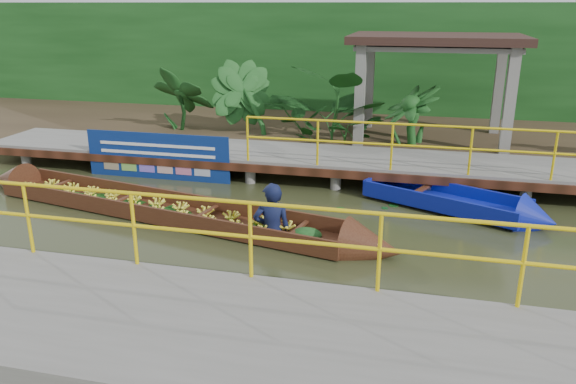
# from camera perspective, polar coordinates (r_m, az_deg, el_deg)

# --- Properties ---
(ground) EXTENTS (80.00, 80.00, 0.00)m
(ground) POSITION_cam_1_polar(r_m,az_deg,el_deg) (10.40, -2.95, -3.81)
(ground) COLOR #32341A
(ground) RESTS_ON ground
(land_strip) EXTENTS (30.00, 8.00, 0.45)m
(land_strip) POSITION_cam_1_polar(r_m,az_deg,el_deg) (17.34, 4.06, 6.12)
(land_strip) COLOR #322719
(land_strip) RESTS_ON ground
(far_dock) EXTENTS (16.00, 2.06, 1.66)m
(far_dock) POSITION_cam_1_polar(r_m,az_deg,el_deg) (13.39, 1.23, 3.52)
(far_dock) COLOR slate
(far_dock) RESTS_ON ground
(near_dock) EXTENTS (18.00, 2.40, 1.73)m
(near_dock) POSITION_cam_1_polar(r_m,az_deg,el_deg) (6.45, -5.02, -16.04)
(near_dock) COLOR slate
(near_dock) RESTS_ON ground
(pavilion) EXTENTS (4.40, 3.00, 3.00)m
(pavilion) POSITION_cam_1_polar(r_m,az_deg,el_deg) (15.55, 14.79, 13.79)
(pavilion) COLOR slate
(pavilion) RESTS_ON ground
(foliage_backdrop) EXTENTS (30.00, 0.80, 4.00)m
(foliage_backdrop) POSITION_cam_1_polar(r_m,az_deg,el_deg) (19.51, 5.45, 12.75)
(foliage_backdrop) COLOR #144014
(foliage_backdrop) RESTS_ON ground
(vendor_boat) EXTENTS (9.52, 2.89, 2.25)m
(vendor_boat) POSITION_cam_1_polar(r_m,az_deg,el_deg) (10.98, -10.97, -1.38)
(vendor_boat) COLOR #3A1A10
(vendor_boat) RESTS_ON ground
(moored_blue_boat) EXTENTS (3.82, 2.44, 0.90)m
(moored_blue_boat) POSITION_cam_1_polar(r_m,az_deg,el_deg) (11.55, 19.71, -1.74)
(moored_blue_boat) COLOR #0E199A
(moored_blue_boat) RESTS_ON ground
(blue_banner) EXTENTS (3.57, 0.04, 1.12)m
(blue_banner) POSITION_cam_1_polar(r_m,az_deg,el_deg) (13.56, -13.13, 3.57)
(blue_banner) COLOR navy
(blue_banner) RESTS_ON ground
(tropical_plants) EXTENTS (14.40, 1.40, 1.75)m
(tropical_plants) POSITION_cam_1_polar(r_m,az_deg,el_deg) (14.76, 11.42, 7.94)
(tropical_plants) COLOR #144014
(tropical_plants) RESTS_ON ground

